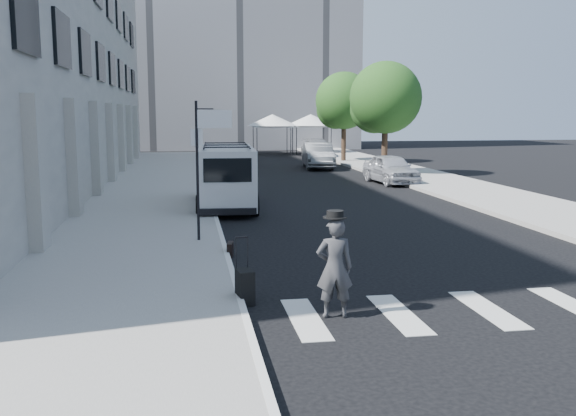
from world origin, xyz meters
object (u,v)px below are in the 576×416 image
object	(u,v)px
cargo_van	(226,176)
parked_car_a	(391,169)
parked_car_b	(318,156)
parked_car_c	(317,148)
businessman	(335,268)
suitcase	(245,287)
briefcase	(230,250)

from	to	relation	value
cargo_van	parked_car_a	world-z (taller)	cargo_van
parked_car_b	parked_car_c	world-z (taller)	parked_car_b
parked_car_b	parked_car_c	xyz separation A→B (m)	(1.78, 9.10, -0.07)
businessman	suitcase	world-z (taller)	businessman
briefcase	parked_car_c	world-z (taller)	parked_car_c
suitcase	parked_car_a	xyz separation A→B (m)	(8.65, 18.28, 0.39)
businessman	briefcase	world-z (taller)	businessman
parked_car_b	parked_car_c	size ratio (longest dim) A/B	0.97
cargo_van	parked_car_c	world-z (taller)	cargo_van
briefcase	parked_car_a	distance (m)	16.89
parked_car_c	businessman	bearing A→B (deg)	-98.31
parked_car_a	parked_car_c	distance (m)	17.76
cargo_van	parked_car_b	size ratio (longest dim) A/B	1.24
parked_car_a	parked_car_c	bearing A→B (deg)	85.25
parked_car_a	parked_car_c	size ratio (longest dim) A/B	0.86
cargo_van	parked_car_a	bearing A→B (deg)	41.73
parked_car_c	cargo_van	bearing A→B (deg)	-105.86
parked_car_a	cargo_van	bearing A→B (deg)	-145.39
suitcase	cargo_van	bearing A→B (deg)	78.01
suitcase	parked_car_b	size ratio (longest dim) A/B	0.25
cargo_van	parked_car_b	bearing A→B (deg)	69.59
suitcase	parked_car_c	bearing A→B (deg)	66.47
cargo_van	parked_car_a	xyz separation A→B (m)	(8.24, 6.72, -0.42)
briefcase	parked_car_b	size ratio (longest dim) A/B	0.09
suitcase	parked_car_a	size ratio (longest dim) A/B	0.29
businessman	parked_car_a	bearing A→B (deg)	-106.60
briefcase	parked_car_b	bearing A→B (deg)	83.31
briefcase	cargo_van	size ratio (longest dim) A/B	0.08
parked_car_a	parked_car_c	world-z (taller)	parked_car_a
businessman	parked_car_b	bearing A→B (deg)	-97.16
briefcase	suitcase	xyz separation A→B (m)	(-0.00, -3.78, 0.14)
suitcase	cargo_van	size ratio (longest dim) A/B	0.20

